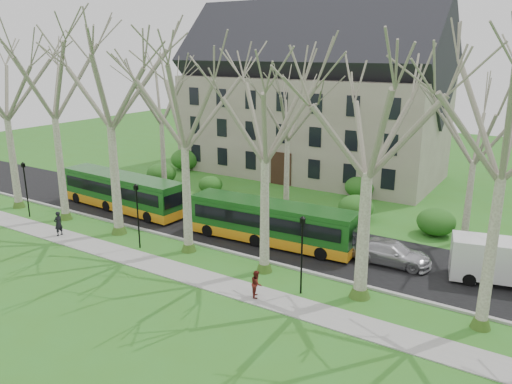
% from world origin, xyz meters
% --- Properties ---
extents(ground, '(120.00, 120.00, 0.00)m').
position_xyz_m(ground, '(0.00, 0.00, 0.00)').
color(ground, '#347120').
rests_on(ground, ground).
extents(sidewalk, '(70.00, 2.00, 0.06)m').
position_xyz_m(sidewalk, '(0.00, -2.50, 0.03)').
color(sidewalk, gray).
rests_on(sidewalk, ground).
extents(road, '(80.00, 8.00, 0.06)m').
position_xyz_m(road, '(0.00, 5.50, 0.03)').
color(road, black).
rests_on(road, ground).
extents(curb, '(80.00, 0.25, 0.14)m').
position_xyz_m(curb, '(0.00, 1.50, 0.07)').
color(curb, '#A5A39E').
rests_on(curb, ground).
extents(building, '(26.50, 12.20, 16.00)m').
position_xyz_m(building, '(-6.00, 24.00, 8.07)').
color(building, gray).
rests_on(building, ground).
extents(tree_row_verge, '(49.00, 7.00, 14.00)m').
position_xyz_m(tree_row_verge, '(0.00, 0.30, 7.00)').
color(tree_row_verge, gray).
rests_on(tree_row_verge, ground).
extents(tree_row_far, '(33.00, 7.00, 12.00)m').
position_xyz_m(tree_row_far, '(-1.33, 11.00, 6.00)').
color(tree_row_far, gray).
rests_on(tree_row_far, ground).
extents(lamp_row, '(36.22, 0.22, 4.30)m').
position_xyz_m(lamp_row, '(-0.00, -1.00, 2.57)').
color(lamp_row, black).
rests_on(lamp_row, ground).
extents(hedges, '(30.60, 8.60, 2.00)m').
position_xyz_m(hedges, '(-4.67, 14.00, 1.00)').
color(hedges, '#19591A').
rests_on(hedges, ground).
extents(bus_lead, '(12.09, 3.14, 2.99)m').
position_xyz_m(bus_lead, '(-13.06, 4.19, 1.56)').
color(bus_lead, '#164D17').
rests_on(bus_lead, road).
extents(bus_follow, '(11.73, 3.09, 2.90)m').
position_xyz_m(bus_follow, '(0.98, 4.34, 1.51)').
color(bus_follow, '#164D17').
rests_on(bus_follow, road).
extents(sedan, '(4.96, 2.21, 1.41)m').
position_xyz_m(sedan, '(8.88, 5.30, 0.77)').
color(sedan, '#B6B6BB').
rests_on(sedan, road).
extents(van_a, '(6.03, 3.33, 2.49)m').
position_xyz_m(van_a, '(15.09, 6.03, 1.31)').
color(van_a, silver).
rests_on(van_a, road).
extents(pedestrian_a, '(0.44, 0.66, 1.76)m').
position_xyz_m(pedestrian_a, '(-12.35, -2.48, 0.94)').
color(pedestrian_a, black).
rests_on(pedestrian_a, sidewalk).
extents(pedestrian_b, '(0.83, 0.90, 1.47)m').
position_xyz_m(pedestrian_b, '(4.23, -2.67, 0.80)').
color(pedestrian_b, '#5C1A15').
rests_on(pedestrian_b, sidewalk).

